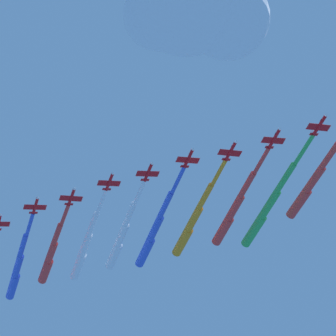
{
  "coord_description": "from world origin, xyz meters",
  "views": [
    {
      "loc": [
        85.52,
        137.25,
        5.7
      ],
      "look_at": [
        0.0,
        0.0,
        176.33
      ],
      "focal_mm": 72.24,
      "sensor_mm": 36.0,
      "label": 1
    }
  ],
  "objects_px": {
    "jet_starboard_inner": "(234,210)",
    "jet_starboard_mid": "(154,231)",
    "jet_port_mid": "(193,221)",
    "jet_trail_starboard": "(18,268)",
    "jet_trail_port": "(51,254)",
    "jet_lead": "(313,181)",
    "jet_port_inner": "(268,207)",
    "jet_starboard_outer": "(85,247)",
    "jet_port_outer": "(121,236)"
  },
  "relations": [
    {
      "from": "jet_starboard_mid",
      "to": "jet_trail_starboard",
      "type": "xyz_separation_m",
      "value": [
        35.83,
        -48.71,
        -0.32
      ]
    },
    {
      "from": "jet_port_outer",
      "to": "jet_starboard_outer",
      "type": "distance_m",
      "value": 16.76
    },
    {
      "from": "jet_port_mid",
      "to": "jet_trail_starboard",
      "type": "height_order",
      "value": "jet_trail_starboard"
    },
    {
      "from": "jet_lead",
      "to": "jet_port_mid",
      "type": "distance_m",
      "value": 46.58
    },
    {
      "from": "jet_port_mid",
      "to": "jet_trail_port",
      "type": "relative_size",
      "value": 1.07
    },
    {
      "from": "jet_trail_starboard",
      "to": "jet_port_outer",
      "type": "bearing_deg",
      "value": 123.3
    },
    {
      "from": "jet_port_mid",
      "to": "jet_trail_starboard",
      "type": "xyz_separation_m",
      "value": [
        43.6,
        -63.9,
        2.44
      ]
    },
    {
      "from": "jet_starboard_inner",
      "to": "jet_port_outer",
      "type": "distance_m",
      "value": 45.9
    },
    {
      "from": "jet_port_inner",
      "to": "jet_starboard_outer",
      "type": "relative_size",
      "value": 1.06
    },
    {
      "from": "jet_port_mid",
      "to": "jet_starboard_mid",
      "type": "bearing_deg",
      "value": -62.93
    },
    {
      "from": "jet_starboard_outer",
      "to": "jet_starboard_inner",
      "type": "bearing_deg",
      "value": 124.09
    },
    {
      "from": "jet_port_inner",
      "to": "jet_starboard_outer",
      "type": "xyz_separation_m",
      "value": [
        44.68,
        -59.6,
        3.7
      ]
    },
    {
      "from": "jet_port_inner",
      "to": "jet_trail_port",
      "type": "height_order",
      "value": "jet_trail_port"
    },
    {
      "from": "jet_port_mid",
      "to": "jet_port_outer",
      "type": "height_order",
      "value": "jet_port_outer"
    },
    {
      "from": "jet_starboard_inner",
      "to": "jet_port_mid",
      "type": "relative_size",
      "value": 0.98
    },
    {
      "from": "jet_lead",
      "to": "jet_trail_starboard",
      "type": "height_order",
      "value": "jet_trail_starboard"
    },
    {
      "from": "jet_starboard_mid",
      "to": "jet_trail_starboard",
      "type": "bearing_deg",
      "value": -53.66
    },
    {
      "from": "jet_port_mid",
      "to": "jet_starboard_outer",
      "type": "xyz_separation_m",
      "value": [
        25.92,
        -38.34,
        3.19
      ]
    },
    {
      "from": "jet_lead",
      "to": "jet_port_outer",
      "type": "xyz_separation_m",
      "value": [
        43.41,
        -62.53,
        0.01
      ]
    },
    {
      "from": "jet_lead",
      "to": "jet_port_outer",
      "type": "bearing_deg",
      "value": -55.23
    },
    {
      "from": "jet_starboard_inner",
      "to": "jet_starboard_outer",
      "type": "relative_size",
      "value": 0.95
    },
    {
      "from": "jet_port_inner",
      "to": "jet_port_outer",
      "type": "height_order",
      "value": "jet_port_outer"
    },
    {
      "from": "jet_starboard_outer",
      "to": "jet_trail_starboard",
      "type": "bearing_deg",
      "value": -55.33
    },
    {
      "from": "jet_starboard_inner",
      "to": "jet_starboard_mid",
      "type": "height_order",
      "value": "jet_starboard_mid"
    },
    {
      "from": "jet_port_mid",
      "to": "jet_trail_port",
      "type": "xyz_separation_m",
      "value": [
        36.29,
        -47.07,
        1.28
      ]
    },
    {
      "from": "jet_starboard_inner",
      "to": "jet_port_mid",
      "type": "bearing_deg",
      "value": -55.83
    },
    {
      "from": "jet_port_mid",
      "to": "jet_trail_starboard",
      "type": "relative_size",
      "value": 0.96
    },
    {
      "from": "jet_starboard_inner",
      "to": "jet_starboard_outer",
      "type": "height_order",
      "value": "jet_starboard_outer"
    },
    {
      "from": "jet_starboard_inner",
      "to": "jet_trail_starboard",
      "type": "distance_m",
      "value": 93.65
    },
    {
      "from": "jet_port_inner",
      "to": "jet_port_outer",
      "type": "bearing_deg",
      "value": -51.39
    },
    {
      "from": "jet_port_inner",
      "to": "jet_port_outer",
      "type": "distance_m",
      "value": 57.94
    },
    {
      "from": "jet_port_outer",
      "to": "jet_trail_port",
      "type": "relative_size",
      "value": 1.05
    },
    {
      "from": "jet_port_inner",
      "to": "jet_starboard_inner",
      "type": "distance_m",
      "value": 12.41
    },
    {
      "from": "jet_lead",
      "to": "jet_starboard_outer",
      "type": "distance_m",
      "value": 92.82
    },
    {
      "from": "jet_starboard_inner",
      "to": "jet_starboard_mid",
      "type": "relative_size",
      "value": 0.91
    },
    {
      "from": "jet_port_mid",
      "to": "jet_trail_starboard",
      "type": "distance_m",
      "value": 77.4
    },
    {
      "from": "jet_port_mid",
      "to": "jet_trail_port",
      "type": "height_order",
      "value": "jet_trail_port"
    },
    {
      "from": "jet_starboard_inner",
      "to": "jet_trail_port",
      "type": "bearing_deg",
      "value": -53.11
    },
    {
      "from": "jet_lead",
      "to": "jet_trail_starboard",
      "type": "xyz_separation_m",
      "value": [
        69.65,
        -102.47,
        0.41
      ]
    },
    {
      "from": "jet_lead",
      "to": "jet_trail_starboard",
      "type": "relative_size",
      "value": 0.93
    },
    {
      "from": "jet_lead",
      "to": "jet_starboard_inner",
      "type": "relative_size",
      "value": 0.99
    },
    {
      "from": "jet_trail_port",
      "to": "jet_trail_starboard",
      "type": "xyz_separation_m",
      "value": [
        7.31,
        -16.83,
        1.16
      ]
    },
    {
      "from": "jet_port_outer",
      "to": "jet_lead",
      "type": "bearing_deg",
      "value": 124.77
    },
    {
      "from": "jet_port_outer",
      "to": "jet_trail_starboard",
      "type": "bearing_deg",
      "value": -56.7
    },
    {
      "from": "jet_starboard_outer",
      "to": "jet_trail_starboard",
      "type": "xyz_separation_m",
      "value": [
        17.68,
        -25.57,
        -0.74
      ]
    },
    {
      "from": "jet_port_outer",
      "to": "jet_trail_starboard",
      "type": "xyz_separation_m",
      "value": [
        26.23,
        -39.94,
        0.4
      ]
    },
    {
      "from": "jet_starboard_mid",
      "to": "jet_trail_starboard",
      "type": "height_order",
      "value": "jet_starboard_mid"
    },
    {
      "from": "jet_lead",
      "to": "jet_port_mid",
      "type": "bearing_deg",
      "value": -55.96
    },
    {
      "from": "jet_port_outer",
      "to": "jet_port_mid",
      "type": "bearing_deg",
      "value": 125.92
    },
    {
      "from": "jet_trail_port",
      "to": "jet_trail_starboard",
      "type": "distance_m",
      "value": 18.39
    }
  ]
}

